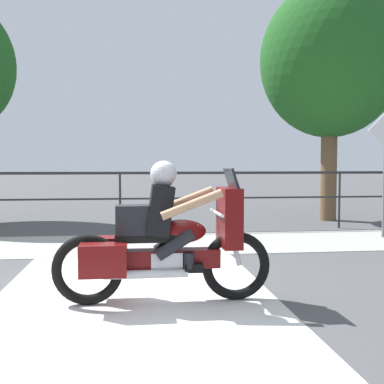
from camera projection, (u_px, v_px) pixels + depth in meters
ground_plane at (109, 294)px, 5.61m from camera, size 120.00×120.00×0.00m
sidewalk_band at (118, 245)px, 8.98m from camera, size 44.00×2.40×0.01m
crosswalk_band at (135, 297)px, 5.45m from camera, size 3.17×6.00×0.01m
fence_railing at (120, 185)px, 10.65m from camera, size 36.00×0.05×1.34m
motorcycle at (164, 240)px, 5.23m from camera, size 2.39×0.76×1.55m
tree_behind_sign at (331, 61)px, 12.64m from camera, size 3.69×3.69×6.27m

